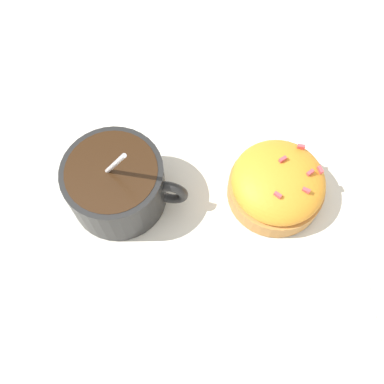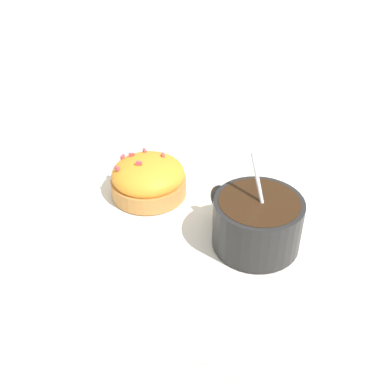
{
  "view_description": "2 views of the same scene",
  "coord_description": "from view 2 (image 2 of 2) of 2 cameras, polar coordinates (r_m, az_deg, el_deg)",
  "views": [
    {
      "loc": [
        -0.01,
        -0.19,
        0.42
      ],
      "look_at": [
        -0.01,
        -0.01,
        0.03
      ],
      "focal_mm": 42.0,
      "sensor_mm": 36.0,
      "label": 1
    },
    {
      "loc": [
        -0.25,
        0.33,
        0.33
      ],
      "look_at": [
        0.01,
        -0.0,
        0.03
      ],
      "focal_mm": 42.0,
      "sensor_mm": 36.0,
      "label": 2
    }
  ],
  "objects": [
    {
      "name": "ground_plane",
      "position": [
        0.53,
        0.8,
        -3.31
      ],
      "size": [
        3.0,
        3.0,
        0.0
      ],
      "primitive_type": "plane",
      "color": "silver"
    },
    {
      "name": "paper_napkin",
      "position": [
        0.53,
        0.8,
        -3.19
      ],
      "size": [
        0.32,
        0.32,
        0.0
      ],
      "color": "white",
      "rests_on": "ground_plane"
    },
    {
      "name": "frosted_pastry",
      "position": [
        0.56,
        -5.73,
        1.62
      ],
      "size": [
        0.09,
        0.09,
        0.05
      ],
      "color": "#C18442",
      "rests_on": "paper_napkin"
    },
    {
      "name": "coffee_cup",
      "position": [
        0.48,
        8.22,
        -3.54
      ],
      "size": [
        0.12,
        0.09,
        0.1
      ],
      "color": "black",
      "rests_on": "paper_napkin"
    }
  ]
}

